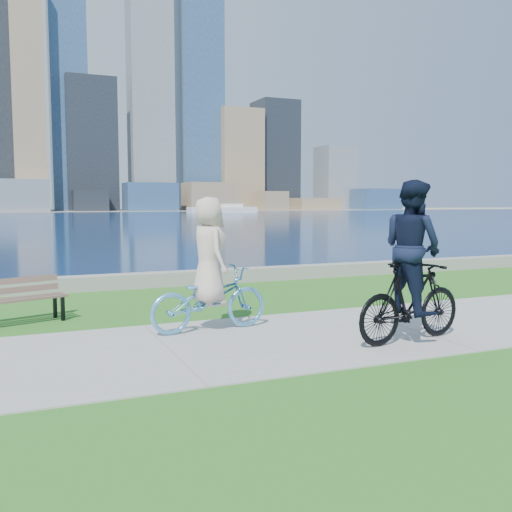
{
  "coord_description": "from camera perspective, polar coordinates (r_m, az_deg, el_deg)",
  "views": [
    {
      "loc": [
        -1.94,
        -7.77,
        2.11
      ],
      "look_at": [
        2.18,
        2.01,
        1.1
      ],
      "focal_mm": 40.0,
      "sensor_mm": 36.0,
      "label": 1
    }
  ],
  "objects": [
    {
      "name": "park_bench",
      "position": [
        10.7,
        -22.63,
        -3.74
      ],
      "size": [
        1.61,
        0.99,
        0.79
      ],
      "rotation": [
        0.0,
        0.0,
        0.33
      ],
      "color": "black",
      "rests_on": "ground"
    },
    {
      "name": "concrete_path",
      "position": [
        8.27,
        -8.63,
        -9.33
      ],
      "size": [
        80.0,
        3.5,
        0.02
      ],
      "primitive_type": "cube",
      "color": "#959591",
      "rests_on": "ground"
    },
    {
      "name": "cyclist_woman",
      "position": [
        9.25,
        -4.72,
        -2.55
      ],
      "size": [
        0.86,
        2.05,
        2.17
      ],
      "rotation": [
        0.0,
        0.0,
        1.65
      ],
      "color": "#58A4D6",
      "rests_on": "ground"
    },
    {
      "name": "bay_water",
      "position": [
        79.82,
        -21.46,
        3.55
      ],
      "size": [
        320.0,
        131.0,
        0.01
      ],
      "primitive_type": "cube",
      "color": "#0C244E",
      "rests_on": "ground"
    },
    {
      "name": "ferry_far",
      "position": [
        108.91,
        -3.39,
        4.71
      ],
      "size": [
        13.04,
        3.73,
        1.77
      ],
      "color": "white",
      "rests_on": "ground"
    },
    {
      "name": "ground",
      "position": [
        8.28,
        -8.62,
        -9.39
      ],
      "size": [
        320.0,
        320.0,
        0.0
      ],
      "primitive_type": "plane",
      "color": "#246219",
      "rests_on": "ground"
    },
    {
      "name": "city_skyline",
      "position": [
        139.34,
        -22.18,
        14.47
      ],
      "size": [
        182.21,
        22.13,
        76.0
      ],
      "color": "#8B7355",
      "rests_on": "ground"
    },
    {
      "name": "seawall",
      "position": [
        14.23,
        -14.79,
        -2.56
      ],
      "size": [
        90.0,
        0.5,
        0.35
      ],
      "primitive_type": "cube",
      "color": "gray",
      "rests_on": "ground"
    },
    {
      "name": "far_shore",
      "position": [
        137.79,
        -22.07,
        4.19
      ],
      "size": [
        320.0,
        30.0,
        0.12
      ],
      "primitive_type": "cube",
      "color": "gray",
      "rests_on": "ground"
    },
    {
      "name": "cyclist_man",
      "position": [
        8.78,
        15.27,
        -1.82
      ],
      "size": [
        0.87,
        2.07,
        2.41
      ],
      "rotation": [
        0.0,
        0.0,
        1.71
      ],
      "color": "black",
      "rests_on": "ground"
    }
  ]
}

